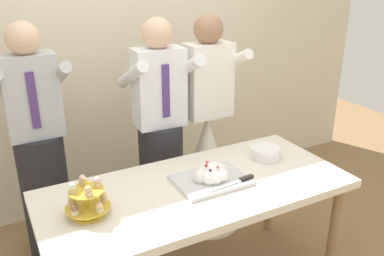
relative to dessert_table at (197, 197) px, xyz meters
name	(u,v)px	position (x,y,z in m)	size (l,w,h in m)	color
rear_wall	(113,35)	(0.00, 1.41, 0.75)	(5.20, 0.10, 2.90)	beige
dessert_table	(197,197)	(0.00, 0.00, 0.00)	(1.80, 0.80, 0.78)	silver
cupcake_stand	(87,200)	(-0.63, 0.01, 0.16)	(0.23, 0.23, 0.21)	gold
main_cake_tray	(212,176)	(0.09, 0.00, 0.12)	(0.44, 0.31, 0.13)	silver
plate_stack	(265,153)	(0.57, 0.11, 0.11)	(0.20, 0.20, 0.08)	white
person_groom	(161,147)	(0.06, 0.66, 0.05)	(0.47, 0.50, 1.66)	#232328
person_bride	(207,156)	(0.45, 0.66, -0.12)	(0.56, 0.56, 1.66)	white
person_guest	(41,159)	(-0.73, 0.86, 0.05)	(0.47, 0.50, 1.66)	#232328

